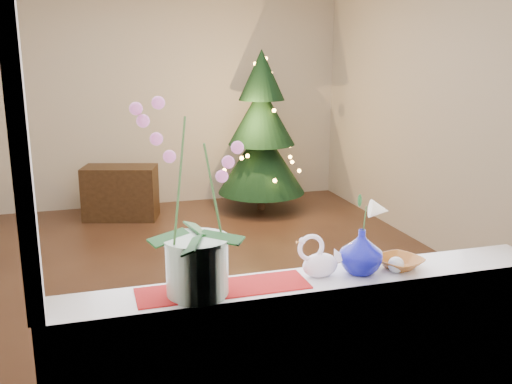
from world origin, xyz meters
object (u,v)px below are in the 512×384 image
Objects in this scene: swan at (320,256)px; xmas_tree at (261,132)px; blue_vase at (361,248)px; paperweight at (396,265)px; orchid_pot at (195,200)px; side_table at (121,193)px; amber_dish at (399,263)px.

swan is 0.11× the size of xmas_tree.
paperweight is at bearing -16.01° from blue_vase.
orchid_pot reaches higher than swan.
blue_vase is 0.12× the size of xmas_tree.
blue_vase is 4.44m from side_table.
amber_dish is 4.26m from xmas_tree.
xmas_tree reaches higher than amber_dish.
xmas_tree is (0.86, 4.21, -0.09)m from blue_vase.
blue_vase is 0.28× the size of side_table.
blue_vase is (0.72, 0.02, -0.28)m from orchid_pot.
xmas_tree is (0.66, 4.21, -0.00)m from amber_dish.
side_table is (-1.63, 0.09, -0.64)m from xmas_tree.
swan is 0.27× the size of side_table.
orchid_pot is 0.98m from amber_dish.
side_table is at bearing 100.20° from blue_vase.
amber_dish is (0.04, 0.04, -0.01)m from paperweight.
amber_dish is at bearing -61.00° from side_table.
orchid_pot reaches higher than paperweight.
orchid_pot is 10.93× the size of paperweight.
swan is 0.38m from amber_dish.
amber_dish is at bearing 15.33° from swan.
blue_vase reaches higher than amber_dish.
paperweight is (0.15, -0.04, -0.08)m from blue_vase.
paperweight is at bearing 7.55° from swan.
swan is 0.18m from blue_vase.
orchid_pot is 0.61m from swan.
paperweight is at bearing -99.44° from xmas_tree.
swan is at bearing 3.66° from orchid_pot.
orchid_pot is 3.46× the size of blue_vase.
orchid_pot is 0.41× the size of xmas_tree.
side_table is at bearing 115.20° from swan.
xmas_tree is at bearing 93.45° from swan.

